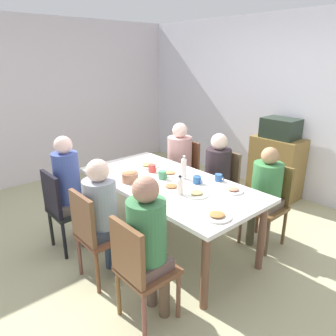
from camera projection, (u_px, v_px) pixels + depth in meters
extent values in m
plane|color=tan|center=(168.00, 244.00, 3.57)|extent=(7.01, 7.01, 0.00)
cube|color=silver|center=(290.00, 107.00, 4.62)|extent=(6.08, 0.12, 2.60)
cube|color=silver|center=(49.00, 101.00, 5.25)|extent=(0.12, 4.87, 2.60)
cube|color=silver|center=(168.00, 183.00, 3.33)|extent=(2.02, 1.00, 0.04)
cylinder|color=brown|center=(94.00, 199.00, 3.85)|extent=(0.07, 0.07, 0.72)
cylinder|color=brown|center=(205.00, 271.00, 2.56)|extent=(0.07, 0.07, 0.72)
cylinder|color=brown|center=(146.00, 183.00, 4.35)|extent=(0.07, 0.07, 0.72)
cylinder|color=brown|center=(262.00, 236.00, 3.06)|extent=(0.07, 0.07, 0.72)
cube|color=brown|center=(179.00, 175.00, 4.40)|extent=(0.40, 0.40, 0.04)
cylinder|color=brown|center=(196.00, 191.00, 4.46)|extent=(0.04, 0.04, 0.43)
cylinder|color=brown|center=(180.00, 184.00, 4.70)|extent=(0.04, 0.04, 0.43)
cylinder|color=brown|center=(179.00, 197.00, 4.25)|extent=(0.04, 0.04, 0.43)
cylinder|color=brown|center=(162.00, 190.00, 4.49)|extent=(0.04, 0.04, 0.43)
cube|color=brown|center=(189.00, 157.00, 4.44)|extent=(0.38, 0.04, 0.45)
cylinder|color=#36294E|center=(178.00, 193.00, 4.36)|extent=(0.09, 0.09, 0.45)
cylinder|color=#2D2F4A|center=(170.00, 190.00, 4.47)|extent=(0.09, 0.09, 0.45)
cube|color=#2E324E|center=(179.00, 171.00, 4.38)|extent=(0.30, 0.30, 0.10)
cylinder|color=#D19894|center=(180.00, 153.00, 4.29)|extent=(0.33, 0.33, 0.43)
sphere|color=beige|center=(180.00, 130.00, 4.19)|extent=(0.20, 0.20, 0.20)
cube|color=brown|center=(264.00, 208.00, 3.45)|extent=(0.40, 0.40, 0.04)
cylinder|color=brown|center=(284.00, 227.00, 3.51)|extent=(0.04, 0.04, 0.43)
cylinder|color=brown|center=(258.00, 216.00, 3.75)|extent=(0.04, 0.04, 0.43)
cylinder|color=brown|center=(267.00, 238.00, 3.30)|extent=(0.04, 0.04, 0.43)
cylinder|color=brown|center=(240.00, 226.00, 3.54)|extent=(0.04, 0.04, 0.43)
cube|color=brown|center=(276.00, 184.00, 3.48)|extent=(0.38, 0.04, 0.45)
cylinder|color=#4F553E|center=(263.00, 231.00, 3.40)|extent=(0.09, 0.09, 0.45)
cylinder|color=brown|center=(251.00, 226.00, 3.52)|extent=(0.09, 0.09, 0.45)
cube|color=brown|center=(265.00, 203.00, 3.43)|extent=(0.30, 0.30, 0.10)
cylinder|color=#3A7C43|center=(267.00, 181.00, 3.35)|extent=(0.31, 0.31, 0.40)
sphere|color=#AC8058|center=(270.00, 156.00, 3.25)|extent=(0.18, 0.18, 0.18)
cube|color=brown|center=(148.00, 270.00, 2.45)|extent=(0.40, 0.40, 0.04)
cylinder|color=brown|center=(118.00, 292.00, 2.54)|extent=(0.04, 0.04, 0.43)
cylinder|color=brown|center=(144.00, 317.00, 2.30)|extent=(0.04, 0.04, 0.43)
cylinder|color=brown|center=(152.00, 274.00, 2.75)|extent=(0.04, 0.04, 0.43)
cylinder|color=brown|center=(178.00, 295.00, 2.51)|extent=(0.04, 0.04, 0.43)
cube|color=brown|center=(127.00, 253.00, 2.26)|extent=(0.38, 0.04, 0.45)
cylinder|color=brown|center=(152.00, 282.00, 2.64)|extent=(0.09, 0.09, 0.45)
cylinder|color=brown|center=(164.00, 292.00, 2.53)|extent=(0.09, 0.09, 0.45)
cube|color=brown|center=(147.00, 264.00, 2.43)|extent=(0.30, 0.30, 0.10)
cylinder|color=#397646|center=(147.00, 230.00, 2.33)|extent=(0.30, 0.30, 0.48)
sphere|color=#AB7660|center=(146.00, 189.00, 2.22)|extent=(0.20, 0.20, 0.20)
cube|color=brown|center=(103.00, 235.00, 2.93)|extent=(0.40, 0.40, 0.04)
cylinder|color=brown|center=(80.00, 255.00, 3.02)|extent=(0.04, 0.04, 0.43)
cylinder|color=brown|center=(97.00, 272.00, 2.77)|extent=(0.04, 0.04, 0.43)
cylinder|color=brown|center=(110.00, 242.00, 3.23)|extent=(0.04, 0.04, 0.43)
cylinder|color=brown|center=(130.00, 257.00, 2.99)|extent=(0.04, 0.04, 0.43)
cube|color=brown|center=(83.00, 219.00, 2.74)|extent=(0.38, 0.04, 0.45)
cylinder|color=#2A394C|center=(109.00, 248.00, 3.12)|extent=(0.09, 0.09, 0.45)
cylinder|color=#35354B|center=(118.00, 255.00, 3.00)|extent=(0.09, 0.09, 0.45)
cube|color=#363C4C|center=(102.00, 230.00, 2.91)|extent=(0.30, 0.30, 0.10)
cylinder|color=#8E95A4|center=(100.00, 203.00, 2.82)|extent=(0.29, 0.29, 0.44)
sphere|color=beige|center=(98.00, 170.00, 2.71)|extent=(0.20, 0.20, 0.20)
cube|color=brown|center=(217.00, 190.00, 3.93)|extent=(0.40, 0.40, 0.04)
cylinder|color=brown|center=(235.00, 207.00, 3.99)|extent=(0.04, 0.04, 0.43)
cylinder|color=brown|center=(214.00, 198.00, 4.23)|extent=(0.04, 0.04, 0.43)
cylinder|color=brown|center=(217.00, 215.00, 3.78)|extent=(0.04, 0.04, 0.43)
cylinder|color=brown|center=(197.00, 206.00, 4.02)|extent=(0.04, 0.04, 0.43)
cube|color=brown|center=(227.00, 169.00, 3.96)|extent=(0.38, 0.04, 0.45)
cylinder|color=#252D4B|center=(215.00, 210.00, 3.88)|extent=(0.09, 0.09, 0.45)
cylinder|color=#2C3D4F|center=(206.00, 206.00, 3.99)|extent=(0.09, 0.09, 0.45)
cube|color=#2A3C44|center=(217.00, 185.00, 3.91)|extent=(0.30, 0.30, 0.10)
cylinder|color=#2F242A|center=(218.00, 165.00, 3.82)|extent=(0.31, 0.31, 0.41)
sphere|color=beige|center=(219.00, 142.00, 3.72)|extent=(0.20, 0.20, 0.20)
cube|color=black|center=(71.00, 210.00, 3.40)|extent=(0.40, 0.40, 0.04)
cylinder|color=black|center=(51.00, 228.00, 3.49)|extent=(0.04, 0.04, 0.43)
cylinder|color=black|center=(64.00, 241.00, 3.25)|extent=(0.04, 0.04, 0.43)
cylinder|color=black|center=(80.00, 218.00, 3.70)|extent=(0.04, 0.04, 0.43)
cylinder|color=black|center=(94.00, 229.00, 3.46)|extent=(0.04, 0.04, 0.43)
cube|color=black|center=(51.00, 195.00, 3.21)|extent=(0.38, 0.04, 0.45)
cylinder|color=brown|center=(78.00, 222.00, 3.59)|extent=(0.09, 0.09, 0.45)
cylinder|color=brown|center=(84.00, 228.00, 3.48)|extent=(0.09, 0.09, 0.45)
cube|color=#534C44|center=(70.00, 205.00, 3.38)|extent=(0.30, 0.30, 0.10)
cylinder|color=#3A4D95|center=(67.00, 178.00, 3.28)|extent=(0.26, 0.26, 0.53)
sphere|color=beige|center=(63.00, 145.00, 3.16)|extent=(0.18, 0.18, 0.18)
cylinder|color=silver|center=(148.00, 166.00, 3.76)|extent=(0.26, 0.26, 0.01)
ellipsoid|color=tan|center=(148.00, 164.00, 3.76)|extent=(0.14, 0.14, 0.02)
cylinder|color=white|center=(196.00, 194.00, 2.99)|extent=(0.22, 0.22, 0.01)
ellipsoid|color=tan|center=(196.00, 193.00, 2.98)|extent=(0.12, 0.12, 0.02)
cylinder|color=white|center=(171.00, 188.00, 3.15)|extent=(0.23, 0.23, 0.01)
ellipsoid|color=#A3663B|center=(171.00, 186.00, 3.14)|extent=(0.12, 0.12, 0.02)
cylinder|color=silver|center=(217.00, 217.00, 2.58)|extent=(0.24, 0.24, 0.01)
ellipsoid|color=#AA6F3B|center=(217.00, 214.00, 2.57)|extent=(0.13, 0.13, 0.02)
cylinder|color=silver|center=(233.00, 191.00, 3.07)|extent=(0.20, 0.20, 0.01)
ellipsoid|color=tan|center=(233.00, 189.00, 3.07)|extent=(0.11, 0.11, 0.02)
cylinder|color=white|center=(170.00, 174.00, 3.51)|extent=(0.22, 0.22, 0.01)
ellipsoid|color=#D3824F|center=(170.00, 172.00, 3.50)|extent=(0.12, 0.12, 0.02)
cylinder|color=#9A664C|center=(130.00, 177.00, 3.30)|extent=(0.17, 0.17, 0.10)
ellipsoid|color=#AA6F48|center=(130.00, 173.00, 3.28)|extent=(0.14, 0.14, 0.04)
cylinder|color=#2C5D9C|center=(197.00, 180.00, 3.26)|extent=(0.08, 0.08, 0.08)
torus|color=#3C559B|center=(201.00, 181.00, 3.22)|extent=(0.05, 0.01, 0.05)
cylinder|color=#4B8F66|center=(162.00, 175.00, 3.38)|extent=(0.09, 0.09, 0.09)
torus|color=#488E5B|center=(166.00, 176.00, 3.34)|extent=(0.05, 0.01, 0.05)
cylinder|color=#D24640|center=(152.00, 168.00, 3.58)|extent=(0.08, 0.08, 0.09)
torus|color=#D34C43|center=(155.00, 169.00, 3.54)|extent=(0.05, 0.01, 0.05)
cylinder|color=#2E5B99|center=(218.00, 178.00, 3.33)|extent=(0.08, 0.08, 0.07)
torus|color=#2E5A9C|center=(222.00, 179.00, 3.29)|extent=(0.05, 0.01, 0.05)
cylinder|color=silver|center=(184.00, 169.00, 3.36)|extent=(0.06, 0.06, 0.21)
cone|color=beige|center=(184.00, 158.00, 3.32)|extent=(0.05, 0.05, 0.03)
cylinder|color=white|center=(184.00, 156.00, 3.32)|extent=(0.03, 0.03, 0.01)
cylinder|color=silver|center=(180.00, 187.00, 2.99)|extent=(0.06, 0.06, 0.15)
cone|color=silver|center=(180.00, 178.00, 2.96)|extent=(0.05, 0.05, 0.03)
cylinder|color=black|center=(180.00, 176.00, 2.95)|extent=(0.03, 0.03, 0.01)
cube|color=olive|center=(276.00, 168.00, 4.68)|extent=(0.70, 0.44, 0.90)
cube|color=#212E23|center=(281.00, 128.00, 4.48)|extent=(0.48, 0.36, 0.28)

